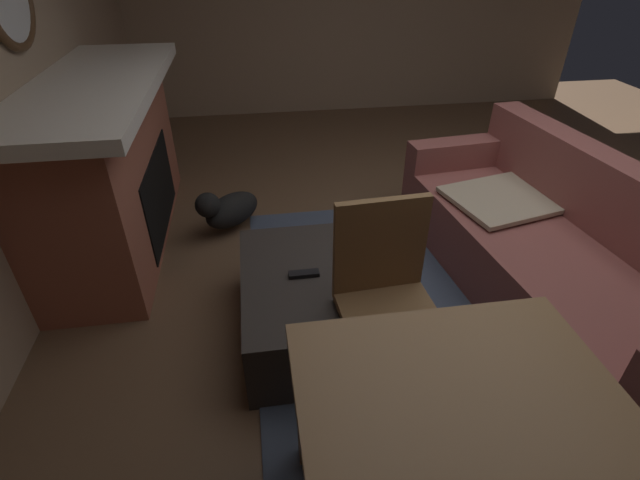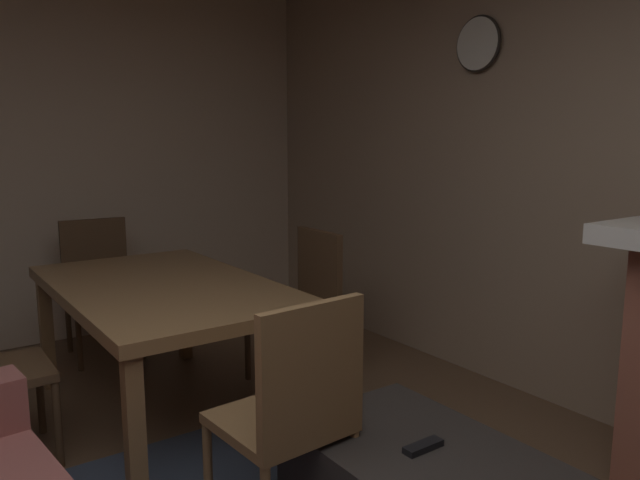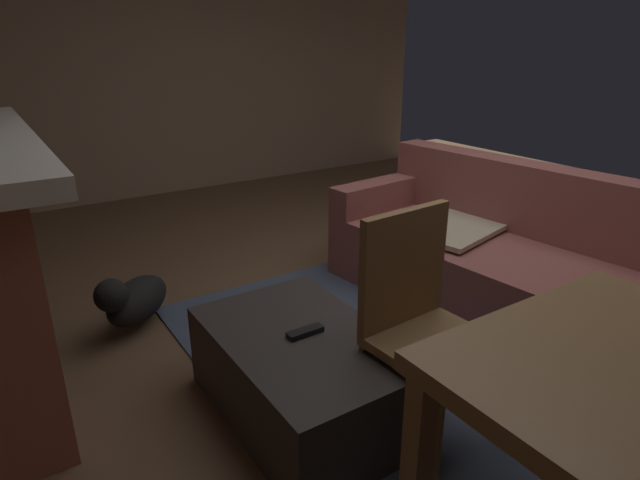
{
  "view_description": "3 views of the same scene",
  "coord_description": "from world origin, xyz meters",
  "px_view_note": "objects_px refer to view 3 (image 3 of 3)",
  "views": [
    {
      "loc": [
        2.2,
        -1.28,
        1.89
      ],
      "look_at": [
        0.16,
        -0.97,
        0.51
      ],
      "focal_mm": 25.9,
      "sensor_mm": 36.0,
      "label": 1
    },
    {
      "loc": [
        -1.11,
        0.38,
        1.48
      ],
      "look_at": [
        0.86,
        -1.02,
        1.07
      ],
      "focal_mm": 33.93,
      "sensor_mm": 36.0,
      "label": 2
    },
    {
      "loc": [
        1.95,
        -2.08,
        1.54
      ],
      "look_at": [
        0.18,
        -0.92,
        0.74
      ],
      "focal_mm": 29.8,
      "sensor_mm": 36.0,
      "label": 3
    }
  ],
  "objects_px": {
    "tv_remote": "(305,332)",
    "small_dog": "(133,299)",
    "couch": "(517,266)",
    "dining_chair_west": "(421,315)",
    "ottoman_coffee_table": "(303,375)"
  },
  "relations": [
    {
      "from": "couch",
      "to": "tv_remote",
      "type": "relative_size",
      "value": 14.65
    },
    {
      "from": "couch",
      "to": "dining_chair_west",
      "type": "height_order",
      "value": "dining_chair_west"
    },
    {
      "from": "small_dog",
      "to": "ottoman_coffee_table",
      "type": "bearing_deg",
      "value": 20.45
    },
    {
      "from": "tv_remote",
      "to": "ottoman_coffee_table",
      "type": "bearing_deg",
      "value": -88.49
    },
    {
      "from": "ottoman_coffee_table",
      "to": "dining_chair_west",
      "type": "height_order",
      "value": "dining_chair_west"
    },
    {
      "from": "couch",
      "to": "tv_remote",
      "type": "height_order",
      "value": "couch"
    },
    {
      "from": "couch",
      "to": "tv_remote",
      "type": "distance_m",
      "value": 1.51
    },
    {
      "from": "small_dog",
      "to": "tv_remote",
      "type": "bearing_deg",
      "value": 20.98
    },
    {
      "from": "ottoman_coffee_table",
      "to": "small_dog",
      "type": "distance_m",
      "value": 1.2
    },
    {
      "from": "dining_chair_west",
      "to": "ottoman_coffee_table",
      "type": "bearing_deg",
      "value": -132.06
    },
    {
      "from": "couch",
      "to": "dining_chair_west",
      "type": "relative_size",
      "value": 2.52
    },
    {
      "from": "tv_remote",
      "to": "small_dog",
      "type": "relative_size",
      "value": 0.32
    },
    {
      "from": "tv_remote",
      "to": "small_dog",
      "type": "bearing_deg",
      "value": -159.04
    },
    {
      "from": "dining_chair_west",
      "to": "couch",
      "type": "bearing_deg",
      "value": 109.58
    },
    {
      "from": "ottoman_coffee_table",
      "to": "dining_chair_west",
      "type": "relative_size",
      "value": 1.07
    }
  ]
}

